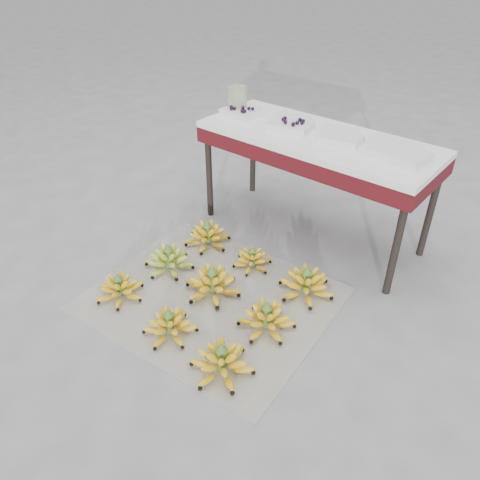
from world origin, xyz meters
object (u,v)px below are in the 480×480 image
Objects in this scene: tray_far_right at (401,155)px; bunch_mid_right at (267,319)px; bunch_front_center at (170,326)px; bunch_mid_center at (213,284)px; bunch_back_right at (306,284)px; vendor_table at (317,148)px; tray_left at (291,126)px; bunch_mid_left at (169,260)px; bunch_back_center at (252,260)px; newspaper_mat at (211,298)px; bunch_front_right at (222,362)px; bunch_back_left at (208,236)px; tray_far_left at (240,112)px; bunch_front_left at (120,289)px; glass_jar at (237,99)px; tray_right at (341,139)px.

bunch_mid_right is at bearing -102.11° from tray_far_right.
bunch_front_center is 0.89× the size of bunch_mid_center.
bunch_back_right is 0.82m from vendor_table.
vendor_table is at bearing 7.43° from tray_left.
bunch_front_center is at bearing -93.12° from bunch_mid_center.
bunch_back_center is (0.36, 0.33, -0.01)m from bunch_mid_left.
newspaper_mat is at bearing -72.46° from bunch_mid_center.
bunch_back_right is at bearing 89.18° from bunch_front_right.
tray_far_left is at bearing 122.31° from bunch_back_left.
tray_left reaches higher than newspaper_mat.
bunch_front_center is 1.18× the size of tray_left.
tray_left is (0.26, 1.18, 0.64)m from bunch_front_left.
glass_jar reaches higher than bunch_mid_left.
bunch_mid_center is at bearing -94.73° from vendor_table.
tray_right is (-0.17, 0.88, 0.63)m from bunch_mid_right.
vendor_table is 0.65m from glass_jar.
newspaper_mat is 3.94× the size of bunch_front_left.
bunch_front_right is 1.40m from tray_right.
tray_far_right is (0.53, 1.22, 0.64)m from bunch_front_center.
bunch_mid_left is 1.07× the size of bunch_back_left.
vendor_table reaches higher than bunch_mid_right.
bunch_mid_center is 1.02m from vendor_table.
bunch_mid_right is 1.01× the size of bunch_back_right.
tray_right reaches higher than bunch_front_center.
glass_jar is (-0.57, 0.55, 0.71)m from bunch_back_center.
bunch_mid_center is 1.16m from tray_far_left.
bunch_front_center reaches higher than newspaper_mat.
bunch_front_center is at bearing -72.52° from bunch_back_center.
newspaper_mat is at bearing 172.78° from bunch_mid_right.
bunch_front_left is at bearing -75.48° from bunch_back_left.
bunch_mid_left and bunch_mid_right have the same top height.
bunch_front_right is (0.77, -0.04, 0.01)m from bunch_front_left.
bunch_back_left reaches higher than newspaper_mat.
bunch_mid_center is 1.28× the size of bunch_back_center.
bunch_mid_right is (0.39, -0.03, -0.00)m from bunch_mid_center.
bunch_mid_left is (0.02, 0.34, 0.01)m from bunch_front_left.
bunch_back_center is 0.83m from tray_left.
bunch_mid_center is at bearing -24.55° from bunch_mid_left.
newspaper_mat is 3.91× the size of bunch_front_center.
bunch_back_right is 1.30× the size of tray_right.
tray_right reaches higher than bunch_mid_right.
tray_far_left reaches higher than bunch_mid_right.
bunch_back_right is at bearing -45.76° from tray_left.
tray_left reaches higher than vendor_table.
vendor_table is 0.20m from tray_left.
tray_far_left reaches higher than bunch_front_left.
bunch_mid_right reaches higher than bunch_front_left.
vendor_table is at bearing 101.07° from bunch_mid_right.
tray_right is at bearing 58.49° from bunch_back_left.
glass_jar is (-0.96, 1.26, 0.70)m from bunch_front_right.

